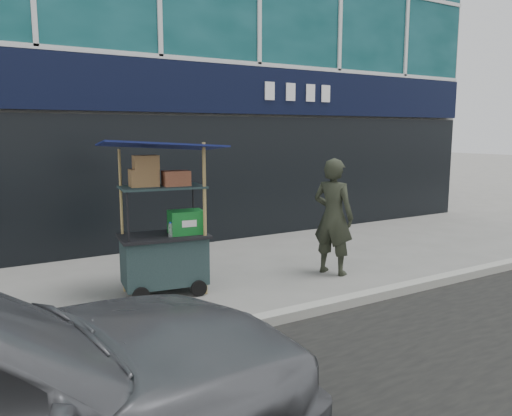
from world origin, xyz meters
TOP-DOWN VIEW (x-y plane):
  - ground at (0.00, 0.00)m, footprint 80.00×80.00m
  - curb at (0.00, -0.20)m, footprint 80.00×0.18m
  - vendor_cart at (-0.93, 1.44)m, footprint 1.62×1.25m
  - vendor_man at (1.54, 1.02)m, footprint 0.63×0.74m

SIDE VIEW (x-z plane):
  - ground at x=0.00m, z-range 0.00..0.00m
  - curb at x=0.00m, z-range 0.00..0.12m
  - vendor_cart at x=-0.93m, z-range -0.30..1.72m
  - vendor_man at x=1.54m, z-range 0.00..1.73m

